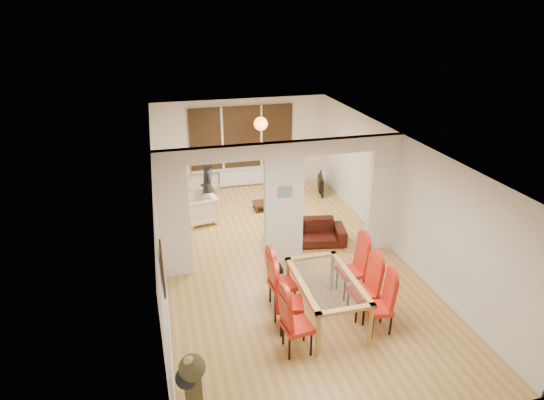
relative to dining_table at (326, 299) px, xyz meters
name	(u,v)px	position (x,y,z in m)	size (l,w,h in m)	color
floor	(283,259)	(-0.15, 2.13, -0.41)	(5.00, 9.00, 0.01)	tan
room_walls	(284,204)	(-0.15, 2.13, 0.89)	(5.00, 9.00, 2.60)	silver
divider_wall	(284,204)	(-0.15, 2.13, 0.89)	(5.00, 0.18, 2.60)	white
bay_window_blinds	(242,137)	(-0.15, 6.57, 1.09)	(3.00, 0.08, 1.80)	black
radiator	(243,177)	(-0.15, 6.53, -0.11)	(1.40, 0.08, 0.50)	white
pendant_light	(261,124)	(0.15, 5.43, 1.74)	(0.36, 0.36, 0.36)	orange
stair_newel	(188,363)	(-2.40, -1.07, 0.14)	(0.40, 1.20, 1.10)	tan
wall_poster	(162,268)	(-2.62, -0.27, 1.19)	(0.04, 0.52, 0.67)	gray
pillar_photo	(285,192)	(-0.15, 2.03, 1.19)	(0.30, 0.03, 0.25)	#4C8CD8
dining_table	(326,299)	(0.00, 0.00, 0.00)	(0.97, 1.73, 0.81)	#BD8E46
dining_chair_la	(297,322)	(-0.70, -0.61, 0.13)	(0.43, 0.43, 1.08)	red
dining_chair_lb	(289,299)	(-0.67, -0.06, 0.16)	(0.46, 0.46, 1.14)	red
dining_chair_lc	(282,280)	(-0.62, 0.54, 0.14)	(0.44, 0.44, 1.09)	red
dining_chair_ra	(379,304)	(0.73, -0.48, 0.11)	(0.41, 0.41, 1.02)	red
dining_chair_rb	(363,289)	(0.65, -0.05, 0.14)	(0.43, 0.43, 1.09)	red
dining_chair_rc	(351,268)	(0.71, 0.60, 0.16)	(0.45, 0.45, 1.12)	red
sofa	(305,232)	(0.52, 2.70, -0.14)	(1.82, 0.71, 0.53)	black
armchair	(199,208)	(-1.68, 4.41, -0.04)	(0.80, 0.77, 0.73)	white
person	(208,188)	(-1.41, 4.64, 0.39)	(0.38, 0.58, 1.59)	black
television	(318,184)	(1.85, 5.49, -0.14)	(0.12, 0.93, 0.53)	black
coffee_table	(270,205)	(0.22, 4.72, -0.30)	(0.89, 0.45, 0.21)	#372312
bottle	(265,196)	(0.11, 4.83, -0.06)	(0.07, 0.07, 0.28)	#143F19
bowl	(274,201)	(0.31, 4.65, -0.17)	(0.23, 0.23, 0.06)	#372312
shoes	(276,269)	(-0.43, 1.70, -0.35)	(0.25, 0.27, 0.10)	black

